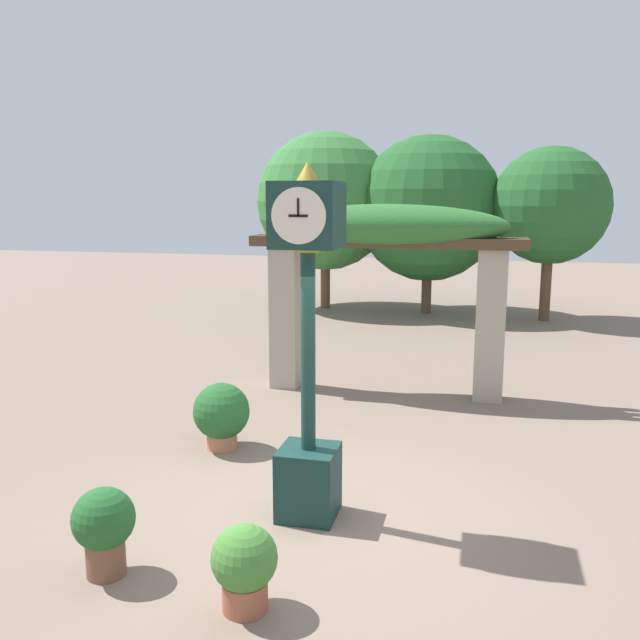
{
  "coord_description": "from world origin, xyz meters",
  "views": [
    {
      "loc": [
        1.58,
        -6.36,
        3.26
      ],
      "look_at": [
        -0.09,
        0.49,
        1.98
      ],
      "focal_mm": 38.0,
      "sensor_mm": 36.0,
      "label": 1
    }
  ],
  "objects_px": {
    "pedestal_clock": "(308,347)",
    "potted_plant_near_left": "(221,413)",
    "potted_plant_near_right": "(244,565)",
    "potted_plant_far_left": "(104,526)"
  },
  "relations": [
    {
      "from": "pedestal_clock",
      "to": "potted_plant_near_left",
      "type": "height_order",
      "value": "pedestal_clock"
    },
    {
      "from": "potted_plant_far_left",
      "to": "potted_plant_near_left",
      "type": "bearing_deg",
      "value": 92.81
    },
    {
      "from": "potted_plant_near_right",
      "to": "potted_plant_far_left",
      "type": "relative_size",
      "value": 0.9
    },
    {
      "from": "pedestal_clock",
      "to": "potted_plant_near_right",
      "type": "height_order",
      "value": "pedestal_clock"
    },
    {
      "from": "pedestal_clock",
      "to": "potted_plant_far_left",
      "type": "xyz_separation_m",
      "value": [
        -1.44,
        -1.51,
        -1.34
      ]
    },
    {
      "from": "potted_plant_near_right",
      "to": "pedestal_clock",
      "type": "bearing_deg",
      "value": 87.34
    },
    {
      "from": "potted_plant_near_left",
      "to": "potted_plant_near_right",
      "type": "relative_size",
      "value": 1.23
    },
    {
      "from": "pedestal_clock",
      "to": "potted_plant_near_left",
      "type": "distance_m",
      "value": 2.6
    },
    {
      "from": "potted_plant_near_right",
      "to": "potted_plant_near_left",
      "type": "bearing_deg",
      "value": 114.73
    },
    {
      "from": "pedestal_clock",
      "to": "potted_plant_near_left",
      "type": "xyz_separation_m",
      "value": [
        -1.59,
        1.58,
        -1.32
      ]
    }
  ]
}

